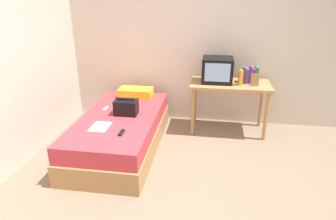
# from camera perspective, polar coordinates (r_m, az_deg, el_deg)

# --- Properties ---
(ground_plane) EXTENTS (8.00, 8.00, 0.00)m
(ground_plane) POSITION_cam_1_polar(r_m,az_deg,el_deg) (3.30, 1.54, -15.25)
(ground_plane) COLOR #84705B
(wall_back) EXTENTS (5.20, 0.10, 2.60)m
(wall_back) POSITION_cam_1_polar(r_m,az_deg,el_deg) (4.67, 4.91, 13.38)
(wall_back) COLOR beige
(wall_back) RESTS_ON ground
(bed) EXTENTS (1.00, 2.00, 0.48)m
(bed) POSITION_cam_1_polar(r_m,az_deg,el_deg) (4.02, -9.25, -4.25)
(bed) COLOR #B27F4C
(bed) RESTS_ON ground
(desk) EXTENTS (1.16, 0.60, 0.77)m
(desk) POSITION_cam_1_polar(r_m,az_deg,el_deg) (4.41, 12.00, 3.98)
(desk) COLOR #B27F4C
(desk) RESTS_ON ground
(tv) EXTENTS (0.44, 0.39, 0.36)m
(tv) POSITION_cam_1_polar(r_m,az_deg,el_deg) (4.35, 9.62, 7.74)
(tv) COLOR black
(tv) RESTS_ON desk
(water_bottle) EXTENTS (0.07, 0.07, 0.22)m
(water_bottle) POSITION_cam_1_polar(r_m,az_deg,el_deg) (4.27, 14.03, 6.15)
(water_bottle) COLOR orange
(water_bottle) RESTS_ON desk
(book_row) EXTENTS (0.24, 0.17, 0.25)m
(book_row) POSITION_cam_1_polar(r_m,az_deg,el_deg) (4.44, 15.68, 6.60)
(book_row) COLOR #CC7233
(book_row) RESTS_ON desk
(picture_frame) EXTENTS (0.11, 0.02, 0.18)m
(picture_frame) POSITION_cam_1_polar(r_m,az_deg,el_deg) (4.29, 16.64, 5.65)
(picture_frame) COLOR #9E754C
(picture_frame) RESTS_ON desk
(pillow) EXTENTS (0.52, 0.28, 0.13)m
(pillow) POSITION_cam_1_polar(r_m,az_deg,el_deg) (4.57, -6.35, 3.44)
(pillow) COLOR yellow
(pillow) RESTS_ON bed
(handbag) EXTENTS (0.30, 0.20, 0.22)m
(handbag) POSITION_cam_1_polar(r_m,az_deg,el_deg) (3.90, -8.20, 0.54)
(handbag) COLOR black
(handbag) RESTS_ON bed
(magazine) EXTENTS (0.21, 0.29, 0.01)m
(magazine) POSITION_cam_1_polar(r_m,az_deg,el_deg) (3.62, -13.15, -3.21)
(magazine) COLOR white
(magazine) RESTS_ON bed
(remote_dark) EXTENTS (0.04, 0.16, 0.02)m
(remote_dark) POSITION_cam_1_polar(r_m,az_deg,el_deg) (3.41, -9.09, -4.39)
(remote_dark) COLOR black
(remote_dark) RESTS_ON bed
(remote_silver) EXTENTS (0.04, 0.14, 0.02)m
(remote_silver) POSITION_cam_1_polar(r_m,az_deg,el_deg) (4.13, -12.10, 0.21)
(remote_silver) COLOR #B7B7BC
(remote_silver) RESTS_ON bed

